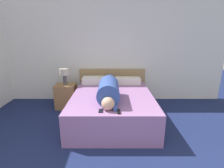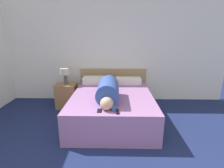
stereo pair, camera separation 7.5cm
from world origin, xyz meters
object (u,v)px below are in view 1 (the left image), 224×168
at_px(table_lamp, 64,73).
at_px(tv_remote, 119,111).
at_px(pillow_near_headboard, 95,80).
at_px(cell_phone, 100,111).
at_px(bed, 112,107).
at_px(person_lying, 108,89).
at_px(nightstand, 66,96).
at_px(pillow_second, 127,81).

height_order(table_lamp, tv_remote, table_lamp).
relative_size(pillow_near_headboard, cell_phone, 4.74).
xyz_separation_m(bed, person_lying, (-0.07, -0.16, 0.43)).
distance_m(nightstand, person_lying, 1.34).
bearing_deg(table_lamp, person_lying, -37.04).
bearing_deg(person_lying, table_lamp, 142.96).
relative_size(person_lying, cell_phone, 13.57).
relative_size(pillow_near_headboard, tv_remote, 4.11).
bearing_deg(pillow_near_headboard, cell_phone, -82.18).
relative_size(pillow_second, cell_phone, 4.50).
distance_m(tv_remote, cell_phone, 0.28).
distance_m(table_lamp, pillow_second, 1.47).
distance_m(pillow_near_headboard, cell_phone, 1.56).
bearing_deg(cell_phone, bed, 77.15).
height_order(pillow_near_headboard, tv_remote, pillow_near_headboard).
height_order(nightstand, table_lamp, table_lamp).
bearing_deg(tv_remote, nightstand, 129.41).
bearing_deg(person_lying, pillow_near_headboard, 109.62).
xyz_separation_m(bed, nightstand, (-1.08, 0.61, 0.01)).
bearing_deg(person_lying, tv_remote, -76.21).
relative_size(nightstand, tv_remote, 3.76).
bearing_deg(pillow_second, pillow_near_headboard, 180.00).
xyz_separation_m(pillow_near_headboard, pillow_second, (0.76, 0.00, -0.01)).
distance_m(pillow_near_headboard, tv_remote, 1.66).
relative_size(tv_remote, cell_phone, 1.15).
bearing_deg(bed, pillow_near_headboard, 117.48).
bearing_deg(bed, nightstand, 150.63).
bearing_deg(pillow_second, bed, -116.05).
height_order(nightstand, pillow_second, pillow_second).
bearing_deg(pillow_near_headboard, table_lamp, -168.25).
bearing_deg(nightstand, pillow_second, 5.66).
height_order(table_lamp, pillow_near_headboard, table_lamp).
relative_size(nightstand, pillow_near_headboard, 0.91).
bearing_deg(cell_phone, nightstand, 122.86).
xyz_separation_m(person_lying, cell_phone, (-0.11, -0.63, -0.15)).
bearing_deg(bed, person_lying, -113.21).
relative_size(bed, cell_phone, 14.86).
xyz_separation_m(pillow_near_headboard, cell_phone, (0.21, -1.54, -0.08)).
height_order(person_lying, tv_remote, person_lying).
distance_m(nightstand, table_lamp, 0.55).
bearing_deg(person_lying, nightstand, 142.96).
height_order(nightstand, pillow_near_headboard, pillow_near_headboard).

